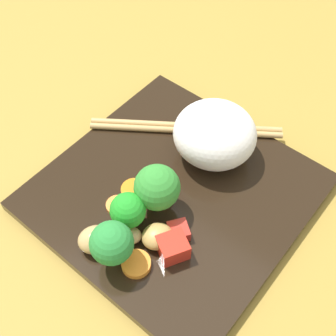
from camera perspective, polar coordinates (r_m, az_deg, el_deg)
The scene contains 16 objects.
ground_plane at distance 52.87cm, azimuth 0.82°, elevation -4.25°, with size 110.00×110.00×2.00cm, color #A38133.
square_plate at distance 51.43cm, azimuth 0.84°, elevation -3.21°, with size 28.16×28.16×1.44cm, color black.
rice_mound at distance 51.60cm, azimuth 6.10°, elevation 4.39°, with size 9.83×9.49×7.09cm, color white.
broccoli_floret_0 at distance 46.06cm, azimuth -1.07°, elevation -2.81°, with size 5.00×5.00×6.61cm.
broccoli_floret_1 at distance 43.32cm, azimuth -7.32°, elevation -9.74°, with size 4.41×4.41×6.21cm.
broccoli_floret_2 at distance 45.86cm, azimuth -5.23°, elevation -5.56°, with size 3.84×3.84×5.14cm.
carrot_slice_0 at distance 45.92cm, azimuth -4.16°, elevation -12.34°, with size 3.06×3.06×0.72cm, color orange.
carrot_slice_1 at distance 50.62cm, azimuth -4.43°, elevation -2.85°, with size 3.06×3.06×0.48cm, color orange.
carrot_slice_2 at distance 49.64cm, azimuth -6.63°, elevation -4.85°, with size 2.53×2.53×0.49cm, color orange.
pepper_chunk_0 at distance 45.72cm, azimuth 0.63°, elevation -10.28°, with size 2.73×2.93×2.32cm, color red.
pepper_chunk_1 at distance 47.14cm, azimuth 1.38°, elevation -8.21°, with size 2.11×2.19×1.40cm, color red.
pepper_chunk_2 at distance 49.49cm, azimuth -1.61°, elevation -2.65°, with size 2.90×2.64×2.35cm, color red.
chicken_piece_0 at distance 46.37cm, azimuth -1.41°, elevation -8.88°, with size 3.35×3.03×2.24cm, color tan.
chicken_piece_1 at distance 46.89cm, azimuth -5.04°, elevation -8.85°, with size 2.87×2.10×1.61cm, color tan.
chicken_piece_2 at distance 46.59cm, azimuth -9.38°, elevation -9.17°, with size 3.75×3.15×2.58cm, color tan.
chopstick_pair at distance 56.29cm, azimuth 2.33°, elevation 5.23°, with size 21.34×14.83×0.78cm.
Camera 1 is at (-16.77, 23.28, 43.40)cm, focal length 46.84 mm.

